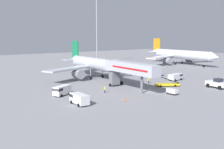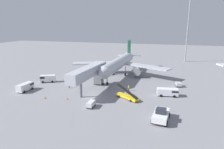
{
  "view_description": "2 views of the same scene",
  "coord_description": "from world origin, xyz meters",
  "px_view_note": "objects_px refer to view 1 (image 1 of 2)",
  "views": [
    {
      "loc": [
        -47.51,
        -47.47,
        14.18
      ],
      "look_at": [
        0.38,
        15.4,
        2.51
      ],
      "focal_mm": 42.95,
      "sensor_mm": 36.0,
      "label": 1
    },
    {
      "loc": [
        19.29,
        -45.82,
        18.68
      ],
      "look_at": [
        1.44,
        13.56,
        3.0
      ],
      "focal_mm": 32.03,
      "sensor_mm": 36.0,
      "label": 2
    }
  ],
  "objects_px": {
    "baggage_cart_mid_right": "(172,91)",
    "baggage_cart_outer_right": "(160,74)",
    "belt_loader_truck": "(167,84)",
    "service_van_near_left": "(176,77)",
    "airplane_at_gate": "(97,65)",
    "jet_bridge": "(128,69)",
    "airplane_background": "(180,55)",
    "safety_cone_bravo": "(203,84)",
    "ground_crew_worker_midground": "(149,80)",
    "apron_light_mast": "(97,19)",
    "safety_cone_charlie": "(124,100)",
    "service_van_near_right": "(62,90)",
    "service_van_rear_right": "(79,98)",
    "ground_crew_worker_foreground": "(105,89)",
    "pushback_tug": "(217,83)",
    "safety_cone_alpha": "(141,96)"
  },
  "relations": [
    {
      "from": "baggage_cart_mid_right",
      "to": "jet_bridge",
      "type": "bearing_deg",
      "value": 113.65
    },
    {
      "from": "airplane_at_gate",
      "to": "baggage_cart_mid_right",
      "type": "height_order",
      "value": "airplane_at_gate"
    },
    {
      "from": "ground_crew_worker_midground",
      "to": "airplane_background",
      "type": "relative_size",
      "value": 0.04
    },
    {
      "from": "pushback_tug",
      "to": "baggage_cart_outer_right",
      "type": "xyz_separation_m",
      "value": [
        3.85,
        24.38,
        -0.49
      ]
    },
    {
      "from": "service_van_near_left",
      "to": "airplane_background",
      "type": "xyz_separation_m",
      "value": [
        38.37,
        29.21,
        3.53
      ]
    },
    {
      "from": "service_van_near_left",
      "to": "baggage_cart_outer_right",
      "type": "bearing_deg",
      "value": 72.96
    },
    {
      "from": "safety_cone_bravo",
      "to": "baggage_cart_outer_right",
      "type": "bearing_deg",
      "value": 80.73
    },
    {
      "from": "service_van_rear_right",
      "to": "ground_crew_worker_foreground",
      "type": "height_order",
      "value": "service_van_rear_right"
    },
    {
      "from": "jet_bridge",
      "to": "apron_light_mast",
      "type": "relative_size",
      "value": 0.58
    },
    {
      "from": "safety_cone_charlie",
      "to": "airplane_background",
      "type": "xyz_separation_m",
      "value": [
        68.74,
        40.3,
        4.4
      ]
    },
    {
      "from": "jet_bridge",
      "to": "baggage_cart_mid_right",
      "type": "relative_size",
      "value": 6.92
    },
    {
      "from": "baggage_cart_outer_right",
      "to": "apron_light_mast",
      "type": "height_order",
      "value": "apron_light_mast"
    },
    {
      "from": "service_van_near_right",
      "to": "apron_light_mast",
      "type": "bearing_deg",
      "value": 48.98
    },
    {
      "from": "ground_crew_worker_midground",
      "to": "apron_light_mast",
      "type": "xyz_separation_m",
      "value": [
        17.86,
        53.52,
        20.84
      ]
    },
    {
      "from": "apron_light_mast",
      "to": "baggage_cart_mid_right",
      "type": "bearing_deg",
      "value": -109.45
    },
    {
      "from": "jet_bridge",
      "to": "apron_light_mast",
      "type": "distance_m",
      "value": 65.33
    },
    {
      "from": "safety_cone_alpha",
      "to": "safety_cone_charlie",
      "type": "relative_size",
      "value": 0.87
    },
    {
      "from": "safety_cone_charlie",
      "to": "apron_light_mast",
      "type": "relative_size",
      "value": 0.02
    },
    {
      "from": "safety_cone_bravo",
      "to": "ground_crew_worker_midground",
      "type": "bearing_deg",
      "value": 133.1
    },
    {
      "from": "belt_loader_truck",
      "to": "baggage_cart_outer_right",
      "type": "bearing_deg",
      "value": 48.77
    },
    {
      "from": "pushback_tug",
      "to": "apron_light_mast",
      "type": "height_order",
      "value": "apron_light_mast"
    },
    {
      "from": "jet_bridge",
      "to": "service_van_rear_right",
      "type": "height_order",
      "value": "jet_bridge"
    },
    {
      "from": "service_van_near_right",
      "to": "service_van_near_left",
      "type": "xyz_separation_m",
      "value": [
        38.56,
        -2.17,
        -0.14
      ]
    },
    {
      "from": "service_van_near_right",
      "to": "apron_light_mast",
      "type": "relative_size",
      "value": 0.16
    },
    {
      "from": "airplane_at_gate",
      "to": "service_van_near_left",
      "type": "height_order",
      "value": "airplane_at_gate"
    },
    {
      "from": "baggage_cart_mid_right",
      "to": "safety_cone_bravo",
      "type": "xyz_separation_m",
      "value": [
        16.49,
        2.49,
        -0.54
      ]
    },
    {
      "from": "baggage_cart_outer_right",
      "to": "safety_cone_charlie",
      "type": "bearing_deg",
      "value": -148.36
    },
    {
      "from": "airplane_at_gate",
      "to": "service_van_near_left",
      "type": "xyz_separation_m",
      "value": [
        18.08,
        -17.32,
        -3.44
      ]
    },
    {
      "from": "service_van_near_left",
      "to": "jet_bridge",
      "type": "bearing_deg",
      "value": -174.76
    },
    {
      "from": "baggage_cart_mid_right",
      "to": "baggage_cart_outer_right",
      "type": "relative_size",
      "value": 1.11
    },
    {
      "from": "ground_crew_worker_foreground",
      "to": "ground_crew_worker_midground",
      "type": "bearing_deg",
      "value": 7.85
    },
    {
      "from": "service_van_rear_right",
      "to": "safety_cone_alpha",
      "type": "bearing_deg",
      "value": -10.32
    },
    {
      "from": "service_van_rear_right",
      "to": "airplane_background",
      "type": "height_order",
      "value": "airplane_background"
    },
    {
      "from": "service_van_near_right",
      "to": "ground_crew_worker_midground",
      "type": "bearing_deg",
      "value": -2.51
    },
    {
      "from": "belt_loader_truck",
      "to": "apron_light_mast",
      "type": "xyz_separation_m",
      "value": [
        16.92,
        59.77,
        21.02
      ]
    },
    {
      "from": "belt_loader_truck",
      "to": "service_van_near_left",
      "type": "relative_size",
      "value": 1.18
    },
    {
      "from": "jet_bridge",
      "to": "apron_light_mast",
      "type": "height_order",
      "value": "apron_light_mast"
    },
    {
      "from": "service_van_near_left",
      "to": "apron_light_mast",
      "type": "distance_m",
      "value": 58.67
    },
    {
      "from": "service_van_rear_right",
      "to": "safety_cone_bravo",
      "type": "distance_m",
      "value": 39.21
    },
    {
      "from": "safety_cone_bravo",
      "to": "apron_light_mast",
      "type": "bearing_deg",
      "value": 83.59
    },
    {
      "from": "airplane_background",
      "to": "ground_crew_worker_midground",
      "type": "bearing_deg",
      "value": -150.18
    },
    {
      "from": "service_van_near_left",
      "to": "baggage_cart_mid_right",
      "type": "relative_size",
      "value": 2.07
    },
    {
      "from": "safety_cone_charlie",
      "to": "ground_crew_worker_foreground",
      "type": "bearing_deg",
      "value": 79.83
    },
    {
      "from": "airplane_at_gate",
      "to": "baggage_cart_mid_right",
      "type": "xyz_separation_m",
      "value": [
        1.25,
        -30.16,
        -3.84
      ]
    },
    {
      "from": "airplane_background",
      "to": "ground_crew_worker_foreground",
      "type": "bearing_deg",
      "value": -155.39
    },
    {
      "from": "airplane_at_gate",
      "to": "belt_loader_truck",
      "type": "bearing_deg",
      "value": -70.28
    },
    {
      "from": "jet_bridge",
      "to": "airplane_background",
      "type": "relative_size",
      "value": 0.44
    },
    {
      "from": "service_van_near_left",
      "to": "safety_cone_alpha",
      "type": "height_order",
      "value": "service_van_near_left"
    },
    {
      "from": "ground_crew_worker_midground",
      "to": "safety_cone_alpha",
      "type": "relative_size",
      "value": 3.4
    },
    {
      "from": "ground_crew_worker_midground",
      "to": "service_van_rear_right",
      "type": "bearing_deg",
      "value": -163.76
    }
  ]
}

